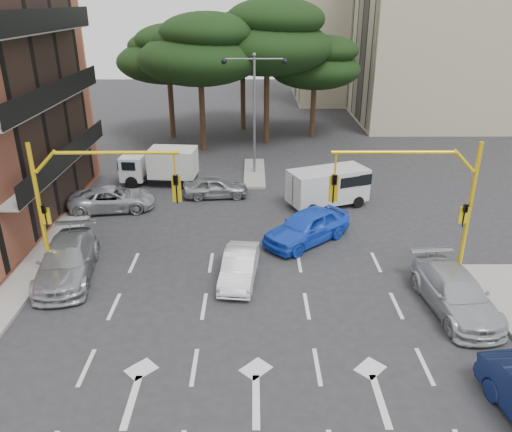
{
  "coord_description": "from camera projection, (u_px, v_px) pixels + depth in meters",
  "views": [
    {
      "loc": [
        -0.06,
        -16.38,
        10.96
      ],
      "look_at": [
        0.05,
        5.11,
        1.6
      ],
      "focal_mm": 35.0,
      "sensor_mm": 36.0,
      "label": 1
    }
  ],
  "objects": [
    {
      "name": "pine_back",
      "position": [
        243.0,
        42.0,
        42.9
      ],
      "size": [
        9.15,
        9.15,
        10.23
      ],
      "color": "#382616",
      "rests_on": "ground"
    },
    {
      "name": "car_silver_cross_a",
      "position": [
        112.0,
        199.0,
        28.01
      ],
      "size": [
        5.01,
        2.88,
        1.31
      ],
      "primitive_type": "imported",
      "rotation": [
        0.0,
        0.0,
        1.72
      ],
      "color": "#AAADB3",
      "rests_on": "ground"
    },
    {
      "name": "street_lamp_center",
      "position": [
        254.0,
        93.0,
        31.9
      ],
      "size": [
        4.16,
        0.36,
        7.77
      ],
      "color": "slate",
      "rests_on": "median_strip"
    },
    {
      "name": "car_white_hatch",
      "position": [
        240.0,
        267.0,
        20.98
      ],
      "size": [
        1.74,
        3.95,
        1.26
      ],
      "primitive_type": "imported",
      "rotation": [
        0.0,
        0.0,
        -0.11
      ],
      "color": "silver",
      "rests_on": "ground"
    },
    {
      "name": "pine_center",
      "position": [
        268.0,
        37.0,
        38.05
      ],
      "size": [
        9.98,
        9.98,
        11.16
      ],
      "color": "#382616",
      "rests_on": "ground"
    },
    {
      "name": "signal_mast_left",
      "position": [
        83.0,
        195.0,
        19.64
      ],
      "size": [
        5.79,
        0.37,
        6.0
      ],
      "color": "yellow",
      "rests_on": "ground"
    },
    {
      "name": "pine_left_far",
      "position": [
        168.0,
        54.0,
        40.4
      ],
      "size": [
        8.32,
        8.32,
        9.3
      ],
      "color": "#382616",
      "rests_on": "ground"
    },
    {
      "name": "ground",
      "position": [
        255.0,
        306.0,
        19.4
      ],
      "size": [
        120.0,
        120.0,
        0.0
      ],
      "primitive_type": "plane",
      "color": "#28282B",
      "rests_on": "ground"
    },
    {
      "name": "pine_right",
      "position": [
        316.0,
        62.0,
        40.73
      ],
      "size": [
        7.49,
        7.49,
        8.37
      ],
      "color": "#382616",
      "rests_on": "ground"
    },
    {
      "name": "car_silver_cross_b",
      "position": [
        215.0,
        187.0,
        29.82
      ],
      "size": [
        3.96,
        1.85,
        1.31
      ],
      "primitive_type": "imported",
      "rotation": [
        0.0,
        0.0,
        1.65
      ],
      "color": "gray",
      "rests_on": "ground"
    },
    {
      "name": "van_white",
      "position": [
        328.0,
        187.0,
        28.41
      ],
      "size": [
        4.87,
        3.54,
        2.22
      ],
      "primitive_type": null,
      "rotation": [
        0.0,
        0.0,
        -1.18
      ],
      "color": "silver",
      "rests_on": "ground"
    },
    {
      "name": "apartment_beige_near",
      "position": [
        474.0,
        19.0,
        45.1
      ],
      "size": [
        20.2,
        12.15,
        18.7
      ],
      "color": "tan",
      "rests_on": "ground"
    },
    {
      "name": "car_silver_parked",
      "position": [
        455.0,
        293.0,
        18.92
      ],
      "size": [
        2.53,
        5.22,
        1.46
      ],
      "primitive_type": "imported",
      "rotation": [
        0.0,
        0.0,
        0.1
      ],
      "color": "#AEB2B7",
      "rests_on": "ground"
    },
    {
      "name": "car_blue_compact",
      "position": [
        307.0,
        226.0,
        24.25
      ],
      "size": [
        4.86,
        4.62,
        1.63
      ],
      "primitive_type": "imported",
      "rotation": [
        0.0,
        0.0,
        -0.84
      ],
      "color": "blue",
      "rests_on": "ground"
    },
    {
      "name": "signal_mast_right",
      "position": [
        427.0,
        194.0,
        19.7
      ],
      "size": [
        5.79,
        0.37,
        6.0
      ],
      "color": "yellow",
      "rests_on": "ground"
    },
    {
      "name": "pine_left_near",
      "position": [
        200.0,
        49.0,
        36.47
      ],
      "size": [
        9.15,
        9.15,
        10.23
      ],
      "color": "#382616",
      "rests_on": "ground"
    },
    {
      "name": "box_truck_a",
      "position": [
        160.0,
        166.0,
        31.73
      ],
      "size": [
        4.97,
        2.41,
        2.37
      ],
      "primitive_type": null,
      "rotation": [
        0.0,
        0.0,
        1.49
      ],
      "color": "silver",
      "rests_on": "ground"
    },
    {
      "name": "car_silver_wagon",
      "position": [
        67.0,
        261.0,
        21.16
      ],
      "size": [
        2.93,
        5.59,
        1.55
      ],
      "primitive_type": "imported",
      "rotation": [
        0.0,
        0.0,
        0.15
      ],
      "color": "#979A9E",
      "rests_on": "ground"
    },
    {
      "name": "apartment_beige_far",
      "position": [
        368.0,
        24.0,
        56.46
      ],
      "size": [
        16.2,
        12.15,
        16.7
      ],
      "color": "tan",
      "rests_on": "ground"
    },
    {
      "name": "median_strip",
      "position": [
        254.0,
        173.0,
        34.04
      ],
      "size": [
        1.4,
        6.0,
        0.15
      ],
      "primitive_type": "cube",
      "color": "gray",
      "rests_on": "ground"
    }
  ]
}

